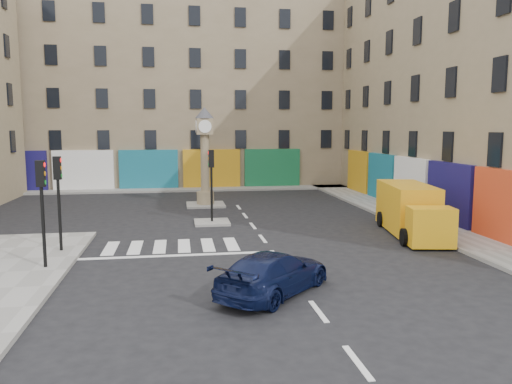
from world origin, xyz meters
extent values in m
plane|color=black|center=(0.00, 0.00, 0.00)|extent=(120.00, 120.00, 0.00)
cube|color=gray|center=(8.70, 10.00, 0.07)|extent=(2.60, 30.00, 0.15)
cube|color=gray|center=(-4.00, 22.20, 0.07)|extent=(32.00, 2.40, 0.15)
cube|color=gray|center=(-2.00, 8.00, 0.06)|extent=(1.80, 1.80, 0.12)
cube|color=gray|center=(-2.00, 14.00, 0.06)|extent=(2.40, 2.40, 0.12)
cube|color=#907D5E|center=(15.00, 10.00, 8.00)|extent=(10.00, 30.00, 16.00)
cube|color=#88765B|center=(-4.00, 28.00, 8.50)|extent=(32.00, 10.00, 17.00)
cylinder|color=black|center=(-8.30, 0.20, 1.55)|extent=(0.12, 0.12, 2.80)
cube|color=black|center=(-8.30, 0.20, 3.40)|extent=(0.28, 0.22, 0.90)
cylinder|color=black|center=(-8.30, 2.60, 1.55)|extent=(0.12, 0.12, 2.80)
cube|color=black|center=(-8.30, 2.60, 3.40)|extent=(0.28, 0.22, 0.90)
cylinder|color=black|center=(-2.00, 8.00, 1.52)|extent=(0.12, 0.12, 2.80)
cube|color=black|center=(-2.00, 8.00, 3.37)|extent=(0.28, 0.22, 0.90)
cylinder|color=#907D5E|center=(-2.00, 14.00, 0.52)|extent=(1.10, 1.10, 0.80)
cylinder|color=#907D5E|center=(-2.00, 14.00, 2.72)|extent=(0.56, 0.56, 3.60)
cube|color=#907D5E|center=(-2.00, 14.00, 5.02)|extent=(1.00, 1.00, 1.00)
cylinder|color=white|center=(-2.00, 13.48, 5.02)|extent=(0.80, 0.06, 0.80)
cone|color=#333338|center=(-2.00, 14.00, 5.87)|extent=(1.20, 1.20, 0.70)
imported|color=black|center=(-0.92, -3.37, 0.64)|extent=(4.33, 4.46, 1.28)
cube|color=#F8AA14|center=(7.09, 4.58, 1.19)|extent=(2.63, 4.81, 2.18)
cube|color=#F8AA14|center=(6.53, 1.20, 0.90)|extent=(1.97, 1.42, 1.61)
cube|color=black|center=(6.52, 1.16, 1.28)|extent=(1.73, 1.11, 0.66)
cylinder|color=black|center=(5.65, 1.74, 0.38)|extent=(0.36, 0.79, 0.76)
cylinder|color=black|center=(7.53, 1.42, 0.38)|extent=(0.36, 0.79, 0.76)
cylinder|color=black|center=(6.35, 5.86, 0.38)|extent=(0.36, 0.79, 0.76)
cylinder|color=black|center=(8.22, 5.54, 0.38)|extent=(0.36, 0.79, 0.76)
camera|label=1|loc=(-3.67, -17.56, 4.95)|focal=35.00mm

